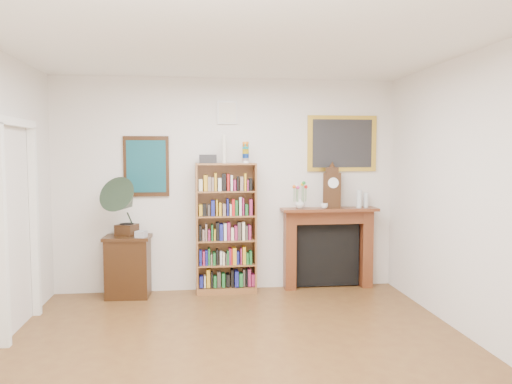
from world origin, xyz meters
The scene contains 15 objects.
room centered at (0.00, 0.00, 1.40)m, with size 4.51×5.01×2.81m.
door_casing centered at (-2.21, 1.20, 1.26)m, with size 0.08×1.02×2.17m.
teal_poster centered at (-1.05, 2.48, 1.65)m, with size 0.58×0.04×0.78m.
small_picture centered at (0.00, 2.48, 2.35)m, with size 0.26×0.04×0.30m.
gilt_painting centered at (1.55, 2.48, 1.95)m, with size 0.95×0.04×0.75m.
bookshelf centered at (-0.03, 2.34, 0.94)m, with size 0.78×0.29×1.95m.
side_cabinet centered at (-1.28, 2.27, 0.39)m, with size 0.57×0.42×0.78m, color black.
fireplace centered at (1.35, 2.40, 0.64)m, with size 1.29×0.32×1.09m.
gramophone centered at (-1.29, 2.21, 1.20)m, with size 0.65×0.71×0.75m.
cd_stack centered at (-1.09, 2.15, 0.82)m, with size 0.12×0.12×0.08m, color silver.
mantel_clock centered at (1.38, 2.34, 1.35)m, with size 0.26×0.18×0.54m.
flower_vase centered at (0.95, 2.35, 1.16)m, with size 0.13×0.13×0.14m, color silver.
teacup centered at (1.26, 2.29, 1.13)m, with size 0.09×0.09×0.07m, color silver.
bottle_left centered at (1.76, 2.35, 1.21)m, with size 0.07×0.07×0.24m, color silver.
bottle_right centered at (1.86, 2.38, 1.19)m, with size 0.06×0.06×0.20m, color silver.
Camera 1 is at (-0.41, -4.09, 1.82)m, focal length 35.00 mm.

